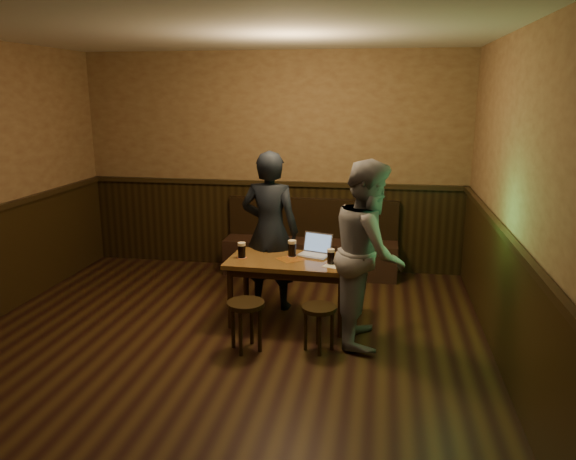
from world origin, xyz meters
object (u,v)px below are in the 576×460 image
(laptop, at_px, (315,250))
(stool_left, at_px, (246,312))
(person_suit, at_px, (270,231))
(person_grey, at_px, (369,252))
(stool_right, at_px, (319,315))
(pint_left, at_px, (242,250))
(bench, at_px, (311,250))
(pint_mid, at_px, (292,248))
(pint_right, at_px, (331,256))
(pub_table, at_px, (290,267))

(laptop, bearing_deg, stool_left, -101.93)
(person_suit, bearing_deg, person_grey, 152.93)
(stool_right, distance_m, person_grey, 0.74)
(stool_right, relative_size, pint_left, 2.62)
(laptop, xyz_separation_m, person_suit, (-0.51, 0.18, 0.13))
(pint_left, xyz_separation_m, person_grey, (1.27, -0.27, 0.11))
(bench, xyz_separation_m, stool_left, (-0.29, -2.33, 0.06))
(bench, relative_size, stool_right, 5.20)
(stool_left, xyz_separation_m, pint_mid, (0.29, 0.81, 0.38))
(bench, xyz_separation_m, person_suit, (-0.28, -1.24, 0.54))
(stool_left, distance_m, person_suit, 1.19)
(stool_left, height_order, stool_right, stool_left)
(bench, height_order, stool_left, bench)
(stool_right, height_order, person_grey, person_grey)
(bench, distance_m, person_grey, 2.14)
(stool_left, xyz_separation_m, person_grey, (1.07, 0.41, 0.49))
(stool_right, height_order, person_suit, person_suit)
(laptop, bearing_deg, pint_right, -38.20)
(stool_left, relative_size, person_suit, 0.27)
(pub_table, relative_size, pint_left, 7.82)
(bench, height_order, pint_left, bench)
(stool_left, distance_m, pint_left, 0.80)
(pint_left, distance_m, pint_mid, 0.51)
(stool_right, distance_m, laptop, 0.89)
(stool_left, distance_m, laptop, 1.09)
(pint_mid, height_order, person_suit, person_suit)
(pub_table, height_order, stool_right, pub_table)
(bench, relative_size, person_grey, 1.28)
(bench, bearing_deg, laptop, -80.87)
(stool_left, bearing_deg, stool_right, 8.96)
(stool_right, bearing_deg, laptop, 99.51)
(pint_left, relative_size, pint_mid, 0.94)
(pub_table, distance_m, pint_left, 0.52)
(pint_right, distance_m, person_suit, 0.84)
(bench, height_order, pub_table, bench)
(pint_left, bearing_deg, pint_mid, 14.65)
(laptop, height_order, person_grey, person_grey)
(pub_table, height_order, pint_left, pint_left)
(pub_table, bearing_deg, pint_left, -173.50)
(stool_right, height_order, pint_mid, pint_mid)
(pub_table, bearing_deg, laptop, 40.38)
(laptop, distance_m, person_grey, 0.75)
(bench, distance_m, person_suit, 1.38)
(stool_left, bearing_deg, pub_table, 68.26)
(bench, xyz_separation_m, person_grey, (0.78, -1.91, 0.54))
(stool_left, relative_size, pint_right, 3.05)
(person_suit, distance_m, person_grey, 1.26)
(person_suit, bearing_deg, pub_table, 132.78)
(pint_left, distance_m, person_grey, 1.30)
(pint_right, distance_m, person_grey, 0.44)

